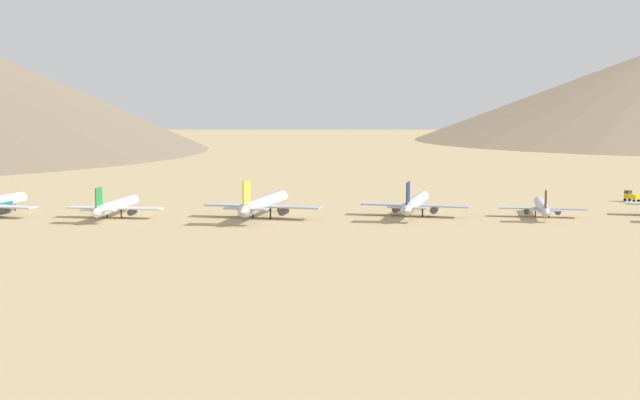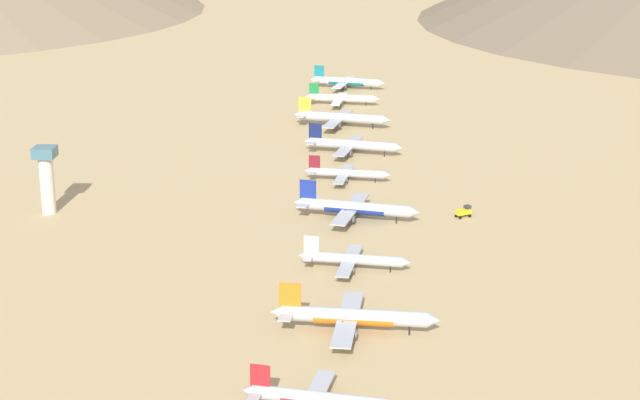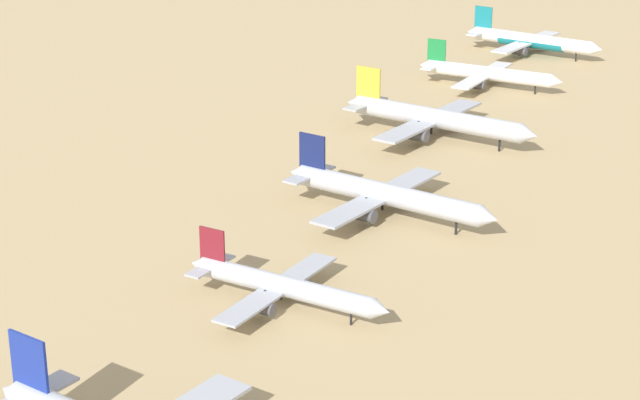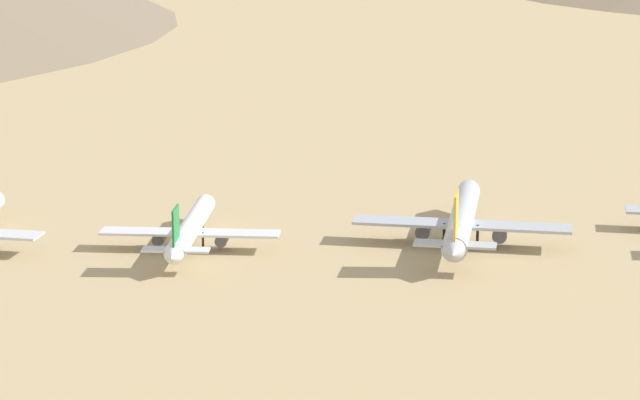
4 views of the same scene
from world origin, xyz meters
TOP-DOWN VIEW (x-y plane):
  - ground_plane at (0.00, 0.00)m, footprint 2076.22×2076.22m
  - parked_jet_0 at (-0.46, -173.18)m, footprint 34.41×28.16m
  - parked_jet_1 at (6.09, -131.29)m, footprint 43.25×35.16m
  - parked_jet_2 at (4.99, -88.10)m, footprint 33.28×27.16m
  - parked_jet_3 at (4.43, -42.26)m, footprint 42.86×35.16m
  - parked_jet_4 at (0.43, 2.13)m, footprint 32.66×26.65m
  - parked_jet_5 at (1.32, 40.92)m, footprint 41.04×33.67m
  - parked_jet_6 at (-4.76, 87.46)m, footprint 44.49×36.47m
  - parked_jet_7 at (-5.93, 132.66)m, footprint 36.71×29.91m
  - parked_jet_8 at (-4.55, 172.56)m, footprint 39.91×32.76m
  - service_truck at (41.09, -37.71)m, footprint 5.69×4.91m
  - control_tower at (-98.75, -40.67)m, footprint 7.20×7.20m

SIDE VIEW (x-z plane):
  - ground_plane at x=0.00m, z-range 0.00..0.00m
  - service_truck at x=41.09m, z-range 0.13..4.03m
  - parked_jet_4 at x=0.43m, z-range -1.54..7.89m
  - parked_jet_2 at x=4.99m, z-range -1.57..8.04m
  - parked_jet_0 at x=-0.46m, z-range -1.67..8.29m
  - parked_jet_7 at x=-5.93m, z-range -1.73..8.86m
  - parked_jet_8 at x=-4.55m, z-range -1.94..9.68m
  - parked_jet_5 at x=1.32m, z-range -1.95..9.98m
  - parked_jet_3 at x=4.43m, z-range -2.08..10.38m
  - parked_jet_1 at x=6.09m, z-range -2.09..10.38m
  - parked_jet_6 at x=-4.76m, z-range -2.11..10.81m
  - control_tower at x=-98.75m, z-range 1.59..24.72m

